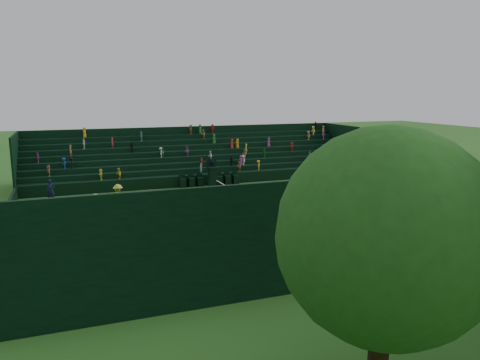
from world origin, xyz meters
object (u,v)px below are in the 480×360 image
Objects in this scene: player_near_east at (204,211)px; player_far_east at (311,190)px; player_far_west at (320,181)px; tennis_net at (240,199)px; player_near_west at (96,206)px; umpire_chair at (213,175)px.

player_near_east is 10.17m from player_far_east.
player_far_east is at bearing -59.76° from player_far_west.
tennis_net is 6.39× the size of player_near_east.
player_far_east is at bearing 85.40° from tennis_net.
player_far_east is at bearing -111.35° from player_near_east.
player_far_east is (0.80, 16.00, 0.04)m from player_near_west.
player_near_east is at bearing -99.12° from player_far_east.
umpire_chair is 1.64× the size of player_far_east.
player_near_west is 0.96× the size of player_far_east.
player_near_west is 16.02m from player_far_east.
player_near_west is (-0.34, -10.30, 0.31)m from tennis_net.
player_near_west is 7.64m from player_near_east.
player_far_east is at bearing -109.96° from player_near_west.
tennis_net is 6.67× the size of player_far_east.
tennis_net is 5.47m from player_near_east.
player_far_east is (-3.36, 9.60, -0.04)m from player_near_east.
player_near_east is at bearing -140.12° from player_near_west.
umpire_chair reaches higher than player_far_west.
player_near_west is 19.18m from player_far_west.
player_far_east reaches higher than tennis_net.
player_near_east is 1.04× the size of player_far_east.
player_near_west is (6.65, -10.33, -0.38)m from umpire_chair.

